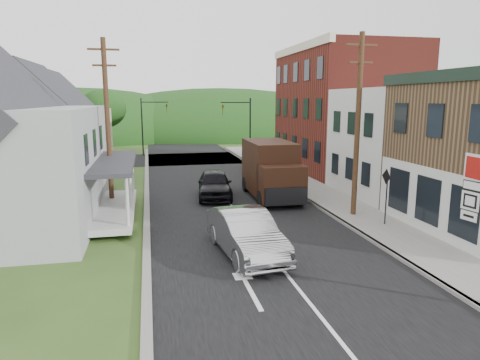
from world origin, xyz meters
TOP-DOWN VIEW (x-y plane):
  - ground at (0.00, 0.00)m, footprint 120.00×120.00m
  - road at (0.00, 10.00)m, footprint 9.00×90.00m
  - cross_road at (0.00, 27.00)m, footprint 60.00×9.00m
  - sidewalk_right at (5.90, 8.00)m, footprint 2.80×55.00m
  - curb_right at (4.55, 8.00)m, footprint 0.20×55.00m
  - curb_left at (-4.65, 8.00)m, footprint 0.30×55.00m
  - storefront_white at (11.30, 7.50)m, footprint 8.00×7.00m
  - storefront_red at (11.30, 17.00)m, footprint 8.00×12.00m
  - house_blue at (-11.00, 17.00)m, footprint 7.14×8.16m
  - house_cream at (-11.50, 26.00)m, footprint 7.14×8.16m
  - utility_pole_right at (5.60, 3.50)m, footprint 1.60×0.26m
  - utility_pole_left at (-6.50, 8.00)m, footprint 1.60×0.26m
  - traffic_signal_right at (4.30, 23.50)m, footprint 2.87×0.20m
  - traffic_signal_left at (-4.30, 30.50)m, footprint 2.87×0.20m
  - tree_left_d at (-9.00, 32.00)m, footprint 4.80×4.80m
  - forested_ridge at (0.00, 55.00)m, footprint 90.00×30.00m
  - silver_sedan at (-0.94, -0.64)m, footprint 2.37×5.35m
  - dark_sedan at (-0.60, 9.29)m, footprint 2.53×5.07m
  - delivery_van at (2.70, 8.43)m, footprint 2.63×6.12m
  - warning_sign at (6.19, 1.56)m, footprint 0.10×0.72m

SIDE VIEW (x-z plane):
  - ground at x=0.00m, z-range 0.00..0.00m
  - road at x=0.00m, z-range -0.01..0.01m
  - cross_road at x=0.00m, z-range -0.01..0.01m
  - forested_ridge at x=0.00m, z-range -8.00..8.00m
  - curb_left at x=-4.65m, z-range 0.00..0.12m
  - sidewalk_right at x=5.90m, z-range 0.00..0.15m
  - curb_right at x=4.55m, z-range 0.00..0.15m
  - dark_sedan at x=-0.60m, z-range 0.00..1.66m
  - silver_sedan at x=-0.94m, z-range 0.00..1.71m
  - delivery_van at x=2.70m, z-range 0.02..3.41m
  - warning_sign at x=6.19m, z-range 0.51..3.13m
  - storefront_white at x=11.30m, z-range 0.00..6.50m
  - house_blue at x=-11.00m, z-range 0.05..7.33m
  - house_cream at x=-11.50m, z-range 0.05..7.33m
  - traffic_signal_right at x=4.30m, z-range 0.76..6.76m
  - traffic_signal_left at x=-4.30m, z-range 0.76..6.76m
  - utility_pole_right at x=5.60m, z-range 0.16..9.16m
  - utility_pole_left at x=-6.50m, z-range 0.16..9.16m
  - tree_left_d at x=-9.00m, z-range 1.41..8.35m
  - storefront_red at x=11.30m, z-range 0.00..10.00m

